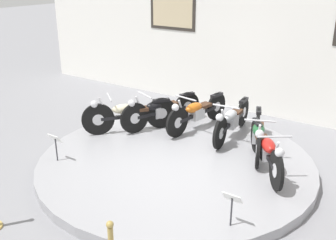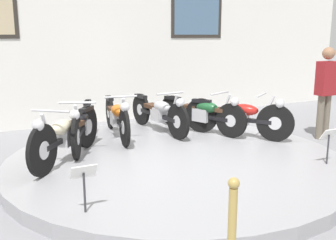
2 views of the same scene
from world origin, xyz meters
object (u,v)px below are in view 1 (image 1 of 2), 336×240
Objects in this scene: info_placard_front_left at (56,142)px; info_placard_front_centre at (232,202)px; motorcycle_black at (160,109)px; motorcycle_silver at (232,119)px; motorcycle_cream at (128,114)px; motorcycle_orange at (197,112)px; motorcycle_green at (258,133)px; motorcycle_red at (266,149)px.

info_placard_front_left is 1.00× the size of info_placard_front_centre.
motorcycle_black is 1.57m from motorcycle_silver.
motorcycle_cream reaches higher than motorcycle_orange.
motorcycle_orange is (1.10, 0.95, -0.02)m from motorcycle_cream.
motorcycle_green is 3.70m from info_placard_front_left.
motorcycle_black is 3.70m from info_placard_front_centre.
motorcycle_cream is at bearing -167.13° from motorcycle_green.
motorcycle_orange is 1.00× the size of motorcycle_silver.
motorcycle_cream is at bearing 151.12° from info_placard_front_centre.
info_placard_front_left and info_placard_front_centre have the same top height.
motorcycle_silver is at bearing 12.95° from motorcycle_black.
info_placard_front_centre is (0.21, -1.77, -0.02)m from motorcycle_red.
motorcycle_silver reaches higher than info_placard_front_left.
motorcycle_red is at bearing -57.24° from motorcycle_green.
info_placard_front_left is (-2.13, -2.73, -0.01)m from motorcycle_silver.
motorcycle_red is at bearing -26.53° from motorcycle_orange.
motorcycle_cream is 3.68m from info_placard_front_centre.
motorcycle_silver is (1.53, 0.35, -0.01)m from motorcycle_black.
motorcycle_cream is at bearing 179.93° from motorcycle_red.
info_placard_front_left is at bearing -127.89° from motorcycle_silver.
motorcycle_orange is 3.46m from info_placard_front_centre.
motorcycle_red is 3.22× the size of info_placard_front_left.
motorcycle_cream is 3.12× the size of info_placard_front_left.
motorcycle_cream is 0.72m from motorcycle_black.
motorcycle_green is at bearing -0.07° from motorcycle_black.
motorcycle_cream reaches higher than motorcycle_silver.
motorcycle_red is (3.01, -0.00, -0.02)m from motorcycle_cream.
motorcycle_red is (1.92, -0.96, 0.00)m from motorcycle_orange.
motorcycle_orange is at bearing 41.06° from motorcycle_cream.
motorcycle_green is at bearing 40.00° from info_placard_front_left.
motorcycle_green is (0.71, -0.35, -0.01)m from motorcycle_silver.
info_placard_front_left is at bearing -104.11° from motorcycle_black.
info_placard_front_centre is at bearing -83.28° from motorcycle_red.
motorcycle_cream reaches higher than motorcycle_red.
motorcycle_black is at bearing 75.89° from info_placard_front_left.
motorcycle_red is at bearing -41.12° from motorcycle_silver.
motorcycle_orange is at bearing 179.96° from motorcycle_silver.
motorcycle_red reaches higher than motorcycle_orange.
motorcycle_orange is 3.84× the size of info_placard_front_left.
motorcycle_black is 0.95× the size of motorcycle_orange.
motorcycle_silver is at bearing 26.44° from motorcycle_cream.
motorcycle_green reaches higher than info_placard_front_centre.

